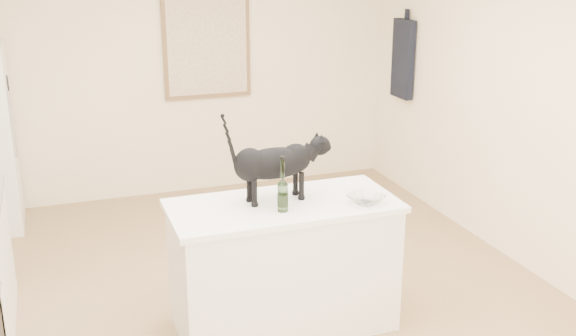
# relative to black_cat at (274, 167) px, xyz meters

# --- Properties ---
(floor) EXTENTS (5.50, 5.50, 0.00)m
(floor) POSITION_rel_black_cat_xyz_m (-0.06, 0.14, -1.13)
(floor) COLOR #9D7B53
(floor) RESTS_ON ground
(wall_back) EXTENTS (4.50, 0.00, 4.50)m
(wall_back) POSITION_rel_black_cat_xyz_m (-0.06, 2.89, 0.17)
(wall_back) COLOR #FFECC5
(wall_back) RESTS_ON ground
(wall_right) EXTENTS (0.00, 5.50, 5.50)m
(wall_right) POSITION_rel_black_cat_xyz_m (2.19, 0.14, 0.17)
(wall_right) COLOR #FFECC5
(wall_right) RESTS_ON ground
(island_base) EXTENTS (1.44, 0.67, 0.86)m
(island_base) POSITION_rel_black_cat_xyz_m (0.04, -0.06, -0.70)
(island_base) COLOR white
(island_base) RESTS_ON floor
(island_top) EXTENTS (1.50, 0.70, 0.04)m
(island_top) POSITION_rel_black_cat_xyz_m (0.04, -0.06, -0.25)
(island_top) COLOR white
(island_top) RESTS_ON island_base
(artwork_frame) EXTENTS (0.90, 0.03, 1.10)m
(artwork_frame) POSITION_rel_black_cat_xyz_m (0.24, 2.86, 0.42)
(artwork_frame) COLOR brown
(artwork_frame) RESTS_ON wall_back
(artwork_canvas) EXTENTS (0.82, 0.00, 1.02)m
(artwork_canvas) POSITION_rel_black_cat_xyz_m (0.24, 2.84, 0.42)
(artwork_canvas) COLOR beige
(artwork_canvas) RESTS_ON wall_back
(hanging_garment) EXTENTS (0.08, 0.34, 0.80)m
(hanging_garment) POSITION_rel_black_cat_xyz_m (2.13, 2.19, 0.27)
(hanging_garment) COLOR black
(hanging_garment) RESTS_ON wall_right
(black_cat) EXTENTS (0.67, 0.23, 0.46)m
(black_cat) POSITION_rel_black_cat_xyz_m (0.00, 0.00, 0.00)
(black_cat) COLOR black
(black_cat) RESTS_ON island_top
(wine_bottle) EXTENTS (0.07, 0.07, 0.32)m
(wine_bottle) POSITION_rel_black_cat_xyz_m (-0.01, -0.20, -0.07)
(wine_bottle) COLOR #254E1F
(wine_bottle) RESTS_ON island_top
(glass_bowl) EXTENTS (0.30, 0.30, 0.06)m
(glass_bowl) POSITION_rel_black_cat_xyz_m (0.55, -0.25, -0.20)
(glass_bowl) COLOR white
(glass_bowl) RESTS_ON island_top
(fridge_paper) EXTENTS (0.03, 0.13, 0.17)m
(fridge_paper) POSITION_rel_black_cat_xyz_m (-1.66, 2.55, 0.19)
(fridge_paper) COLOR silver
(fridge_paper) RESTS_ON fridge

